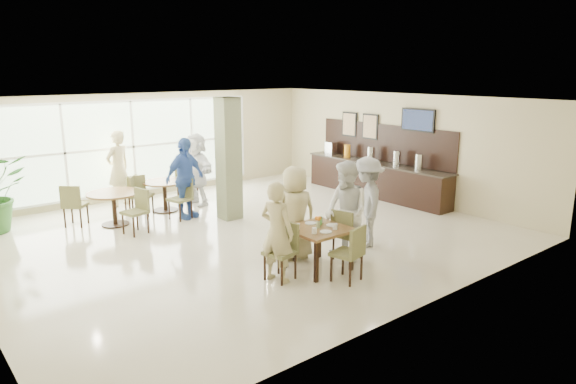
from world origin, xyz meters
TOP-DOWN VIEW (x-y plane):
  - ground at (0.00, 0.00)m, footprint 10.00×10.00m
  - room_shell at (0.00, 0.00)m, footprint 10.00×10.00m
  - window_bank at (-0.50, 4.46)m, footprint 7.00×0.04m
  - column at (0.40, 1.20)m, footprint 0.45×0.45m
  - main_table at (-0.14, -2.44)m, footprint 0.97×0.97m
  - round_table_left at (-1.90, 2.36)m, footprint 1.16×1.16m
  - round_table_right at (-0.49, 2.74)m, footprint 1.05×1.05m
  - chairs_main_table at (-0.14, -2.40)m, footprint 2.08×1.99m
  - chairs_table_left at (-1.82, 2.35)m, footprint 2.15×1.98m
  - chairs_table_right at (-0.44, 2.68)m, footprint 2.01×1.83m
  - tabletop_clutter at (-0.13, -2.45)m, footprint 0.74×0.74m
  - buffet_counter at (4.70, 0.51)m, footprint 0.64×4.70m
  - wall_tv at (4.94, -0.60)m, footprint 0.06×1.00m
  - framed_art_a at (4.95, 1.00)m, footprint 0.05×0.55m
  - framed_art_b at (4.95, 1.80)m, footprint 0.05×0.55m
  - teen_left at (-1.00, -2.39)m, footprint 0.56×0.70m
  - teen_far at (-0.11, -1.77)m, footprint 0.93×0.64m
  - teen_right at (0.53, -2.44)m, footprint 0.89×1.03m
  - teen_standing at (1.43, -2.12)m, footprint 1.22×1.31m
  - adult_a at (-0.38, 1.86)m, footprint 1.24×0.91m
  - adult_b at (0.43, 2.79)m, footprint 0.85×1.76m
  - adult_standing at (-1.16, 3.91)m, footprint 0.82×0.69m

SIDE VIEW (x-z plane):
  - ground at x=0.00m, z-range 0.00..0.00m
  - chairs_main_table at x=-0.14m, z-range 0.00..0.95m
  - chairs_table_left at x=-1.82m, z-range 0.00..0.95m
  - chairs_table_right at x=-0.44m, z-range 0.00..0.95m
  - buffet_counter at x=4.70m, z-range -0.42..1.53m
  - round_table_right at x=-0.49m, z-range 0.19..0.94m
  - round_table_left at x=-1.90m, z-range 0.21..0.96m
  - main_table at x=-0.14m, z-range 0.28..1.03m
  - tabletop_clutter at x=-0.13m, z-range 0.71..0.91m
  - teen_left at x=-1.00m, z-range 0.00..1.67m
  - teen_far at x=-0.11m, z-range 0.00..1.72m
  - teen_standing at x=1.43m, z-range 0.00..1.77m
  - teen_right at x=0.53m, z-range 0.00..1.83m
  - adult_b at x=0.43m, z-range 0.00..1.85m
  - adult_a at x=-0.38m, z-range 0.00..1.89m
  - adult_standing at x=-1.16m, z-range 0.00..1.93m
  - window_bank at x=-0.50m, z-range -2.10..4.90m
  - column at x=0.40m, z-range 0.00..2.80m
  - room_shell at x=0.00m, z-range -3.30..6.70m
  - framed_art_a at x=4.95m, z-range 1.50..2.20m
  - framed_art_b at x=4.95m, z-range 1.50..2.20m
  - wall_tv at x=4.94m, z-range 1.86..2.44m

